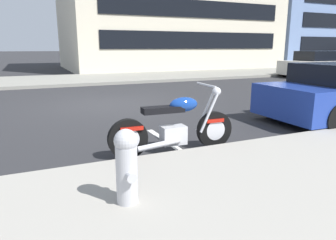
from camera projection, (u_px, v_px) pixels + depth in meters
name	position (u px, v px, depth m)	size (l,w,h in m)	color
ground_plane	(112.00, 105.00, 9.47)	(260.00, 260.00, 0.00)	#28282B
sidewalk_far_curb	(261.00, 72.00, 20.83)	(120.00, 5.00, 0.14)	gray
parking_stall_stripe	(171.00, 144.00, 5.61)	(0.12, 2.20, 0.01)	silver
parked_motorcycle	(175.00, 127.00, 5.11)	(2.16, 0.62, 1.11)	black
car_opposite_curb	(319.00, 65.00, 18.17)	(4.64, 1.95, 1.47)	beige
fire_hydrant	(127.00, 164.00, 3.15)	(0.24, 0.36, 0.78)	#B7B7BC
townhouse_far_uphill	(164.00, 7.00, 25.28)	(15.52, 11.21, 9.67)	beige
townhouse_near_left	(319.00, 18.00, 30.47)	(15.49, 8.53, 8.85)	#6B84B2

